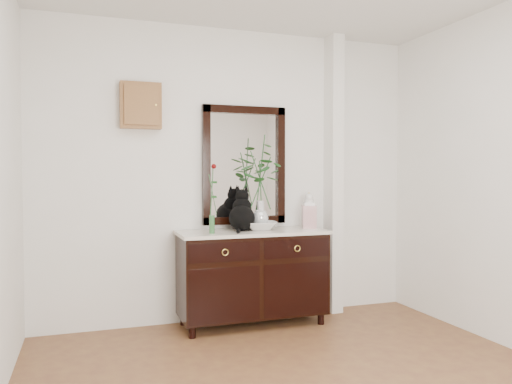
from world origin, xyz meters
name	(u,v)px	position (x,y,z in m)	size (l,w,h in m)	color
wall_back	(234,175)	(0.00, 1.98, 1.35)	(3.60, 0.04, 2.70)	white
pilaster	(334,175)	(1.00, 1.90, 1.35)	(0.12, 0.20, 2.70)	white
sideboard	(252,272)	(0.10, 1.73, 0.47)	(1.33, 0.52, 0.82)	black
wall_mirror	(244,165)	(0.10, 1.97, 1.44)	(0.80, 0.06, 1.10)	black
key_cabinet	(141,106)	(-0.85, 1.94, 1.95)	(0.35, 0.10, 0.40)	brown
cat	(242,209)	(0.01, 1.77, 1.04)	(0.27, 0.33, 0.38)	black
lotus_bowl	(260,226)	(0.19, 1.77, 0.89)	(0.31, 0.31, 0.08)	silver
vase_branches	(260,181)	(0.19, 1.77, 1.30)	(0.41, 0.41, 0.85)	silver
bud_vase_rose	(212,198)	(-0.29, 1.64, 1.15)	(0.07, 0.07, 0.60)	#346C38
ginger_jar	(309,210)	(0.67, 1.76, 1.02)	(0.13, 0.13, 0.34)	white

